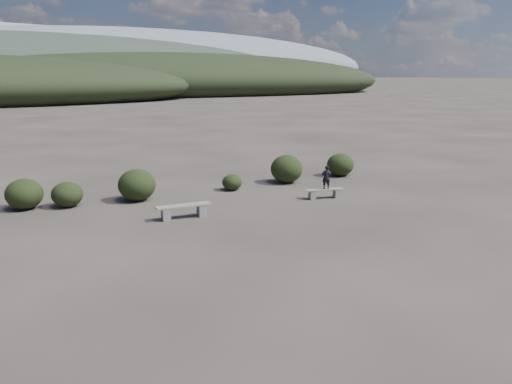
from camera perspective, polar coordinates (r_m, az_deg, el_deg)
ground at (r=14.00m, az=6.00°, el=-7.41°), size 1200.00×1200.00×0.00m
bench_left at (r=17.67m, az=-8.24°, el=-2.06°), size 1.97×0.52×0.49m
bench_right at (r=20.47m, az=7.84°, el=-0.08°), size 1.63×0.69×0.40m
seated_person at (r=20.35m, az=8.03°, el=1.68°), size 0.41×0.34×0.96m
shrub_a at (r=20.29m, az=-20.77°, el=-0.26°), size 1.17×1.17×0.96m
shrub_b at (r=20.44m, az=-13.46°, el=0.79°), size 1.48×1.48×1.27m
shrub_c at (r=21.76m, az=-2.76°, el=1.12°), size 0.87×0.87×0.70m
shrub_d at (r=23.24m, az=3.51°, el=2.66°), size 1.48×1.48×1.30m
shrub_e at (r=25.15m, az=9.61°, el=3.09°), size 1.34×1.34×1.11m
shrub_f at (r=20.56m, az=-24.97°, el=-0.20°), size 1.36×1.36×1.15m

